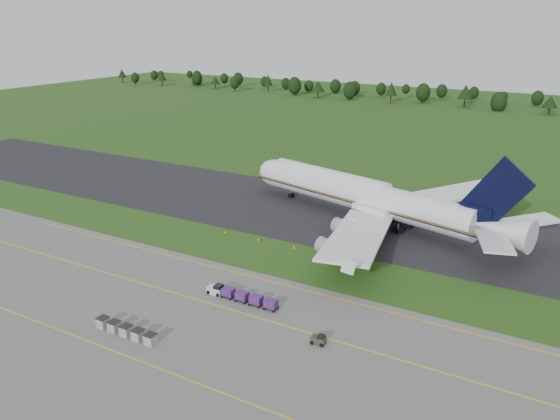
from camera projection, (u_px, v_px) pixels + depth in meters
The scene contains 10 objects.
ground at pixel (283, 258), 108.46m from camera, with size 600.00×600.00×0.00m, color #234815.
apron at pixel (171, 341), 80.47m from camera, with size 300.00×52.00×0.06m, color #62625D.
taxiway at pixel (339, 216), 131.50m from camera, with size 300.00×40.00×0.08m, color black.
apron_markings at pixel (200, 319), 86.24m from camera, with size 300.00×30.20×0.01m.
tree_line at pixel (496, 98), 284.11m from camera, with size 530.07×21.49×12.00m.
aircraft at pixel (366, 196), 127.54m from camera, with size 74.06×69.56×20.74m.
baggage_train at pixel (241, 296), 91.76m from camera, with size 13.64×1.74×1.68m.
utility_cart at pixel (318, 340), 79.67m from camera, with size 2.20×1.48×1.16m.
uld_row at pixel (126, 330), 81.71m from camera, with size 11.25×1.65×1.63m.
edge_markers at pixel (276, 244), 114.70m from camera, with size 26.42×0.30×0.60m.
Camera 1 is at (48.08, -86.74, 44.96)m, focal length 35.00 mm.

